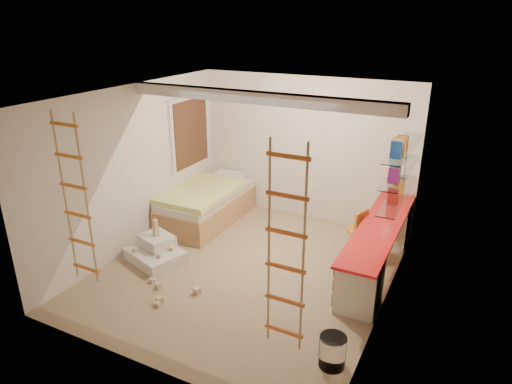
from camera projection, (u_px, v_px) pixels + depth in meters
The scene contains 15 objects.
floor at pixel (247, 270), 6.81m from camera, with size 4.50×4.50×0.00m, color #9A8063.
ceiling_beam at pixel (256, 98), 6.15m from camera, with size 4.00×0.18×0.16m, color white.
window_frame at pixel (190, 133), 8.33m from camera, with size 0.06×1.15×1.35m, color white.
window_blind at pixel (191, 133), 8.31m from camera, with size 0.02×1.00×1.20m, color #4C2D1E.
rope_ladder_left at pixel (76, 201), 5.38m from camera, with size 0.41×0.04×2.13m, color orange, non-canonical shape.
rope_ladder_right at pixel (286, 251), 4.24m from camera, with size 0.41×0.04×2.13m, color orange, non-canonical shape.
waste_bin at pixel (332, 351), 4.90m from camera, with size 0.29×0.29×0.37m, color white.
desk at pixel (378, 246), 6.66m from camera, with size 0.56×2.80×0.75m.
shelves at pixel (401, 172), 6.42m from camera, with size 0.25×1.80×0.71m.
bed at pixel (207, 204), 8.34m from camera, with size 1.02×2.00×0.69m.
task_lamp at pixel (393, 179), 7.21m from camera, with size 0.14×0.36×0.57m.
swivel_chair at pixel (360, 241), 7.02m from camera, with size 0.62×0.62×0.83m.
play_platform at pixel (156, 251), 7.06m from camera, with size 0.99×0.87×0.37m.
toy_blocks at pixel (160, 261), 6.62m from camera, with size 1.37×1.15×0.64m.
books at pixel (402, 160), 6.36m from camera, with size 0.14×0.70×0.92m.
Camera 1 is at (2.80, -5.22, 3.57)m, focal length 32.00 mm.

